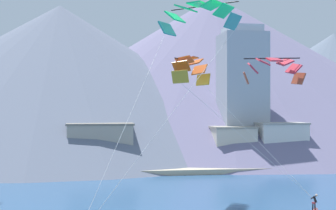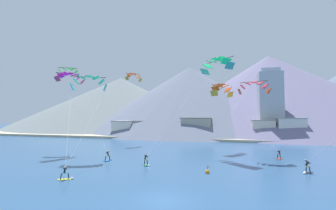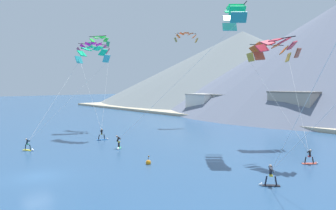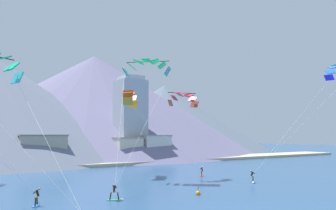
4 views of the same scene
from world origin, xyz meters
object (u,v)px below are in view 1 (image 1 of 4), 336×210
(kitesurfer_far_right, at_px, (315,206))
(parafoil_kite_distant_high_outer, at_px, (273,68))
(parafoil_kite_far_right, at_px, (191,68))
(parafoil_kite_near_lead, at_px, (198,14))

(kitesurfer_far_right, bearing_deg, parafoil_kite_distant_high_outer, -172.36)
(kitesurfer_far_right, relative_size, parafoil_kite_far_right, 0.13)
(kitesurfer_far_right, height_order, parafoil_kite_near_lead, parafoil_kite_near_lead)
(parafoil_kite_near_lead, bearing_deg, parafoil_kite_far_right, 83.75)
(kitesurfer_far_right, distance_m, parafoil_kite_far_right, 17.25)
(parafoil_kite_near_lead, height_order, parafoil_kite_distant_high_outer, parafoil_kite_near_lead)
(parafoil_kite_near_lead, xyz_separation_m, parafoil_kite_far_right, (0.76, 6.94, -3.96))
(kitesurfer_far_right, xyz_separation_m, parafoil_kite_near_lead, (-10.41, -0.02, 16.47))
(kitesurfer_far_right, bearing_deg, parafoil_kite_far_right, 144.38)
(parafoil_kite_far_right, height_order, parafoil_kite_distant_high_outer, parafoil_kite_far_right)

